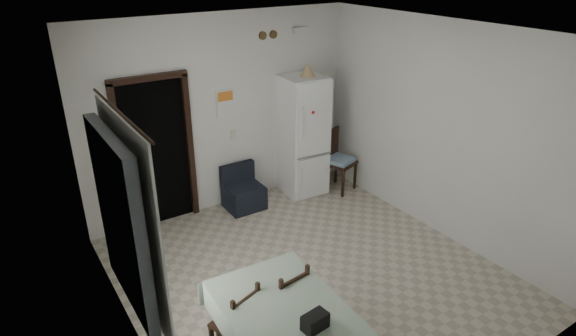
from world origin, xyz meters
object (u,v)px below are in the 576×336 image
(corner_chair, at_px, (340,162))
(dining_chair_far_right, at_px, (283,301))
(fridge, at_px, (303,136))
(navy_seat, at_px, (244,188))
(dining_chair_far_left, at_px, (235,322))

(corner_chair, relative_size, dining_chair_far_right, 1.13)
(corner_chair, xyz_separation_m, dining_chair_far_right, (-2.58, -2.31, -0.06))
(fridge, height_order, dining_chair_far_right, fridge)
(fridge, bearing_deg, navy_seat, -175.56)
(corner_chair, distance_m, dining_chair_far_left, 3.87)
(corner_chair, xyz_separation_m, dining_chair_far_left, (-3.12, -2.29, -0.07))
(fridge, bearing_deg, corner_chair, -26.41)
(fridge, bearing_deg, dining_chair_far_right, -123.58)
(fridge, distance_m, navy_seat, 1.25)
(corner_chair, height_order, dining_chair_far_right, corner_chair)
(navy_seat, xyz_separation_m, dining_chair_far_left, (-1.51, -2.61, 0.10))
(navy_seat, xyz_separation_m, dining_chair_far_right, (-0.97, -2.62, 0.11))
(fridge, distance_m, dining_chair_far_right, 3.37)
(navy_seat, relative_size, corner_chair, 0.66)
(corner_chair, bearing_deg, navy_seat, 149.91)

